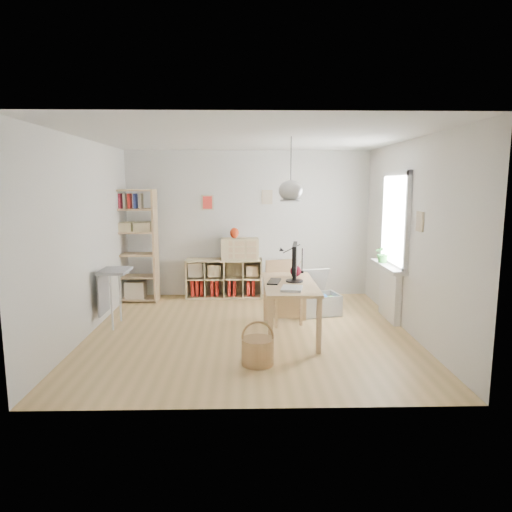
{
  "coord_description": "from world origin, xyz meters",
  "views": [
    {
      "loc": [
        -0.05,
        -6.25,
        2.08
      ],
      "look_at": [
        0.1,
        0.3,
        1.05
      ],
      "focal_mm": 32.0,
      "sensor_mm": 36.0,
      "label": 1
    }
  ],
  "objects_px": {
    "drawer_chest": "(240,249)",
    "tall_bookshelf": "(133,241)",
    "desk": "(289,289)",
    "storage_chest": "(317,300)",
    "cube_shelf": "(223,281)",
    "monitor": "(295,261)",
    "chair": "(283,287)"
  },
  "relations": [
    {
      "from": "desk",
      "to": "monitor",
      "type": "xyz_separation_m",
      "value": [
        0.07,
        0.06,
        0.39
      ]
    },
    {
      "from": "chair",
      "to": "drawer_chest",
      "type": "relative_size",
      "value": 1.38
    },
    {
      "from": "drawer_chest",
      "to": "desk",
      "type": "bearing_deg",
      "value": -74.87
    },
    {
      "from": "cube_shelf",
      "to": "storage_chest",
      "type": "xyz_separation_m",
      "value": [
        1.58,
        -1.15,
        -0.07
      ]
    },
    {
      "from": "chair",
      "to": "storage_chest",
      "type": "bearing_deg",
      "value": 21.6
    },
    {
      "from": "desk",
      "to": "drawer_chest",
      "type": "relative_size",
      "value": 2.21
    },
    {
      "from": "monitor",
      "to": "cube_shelf",
      "type": "bearing_deg",
      "value": 124.67
    },
    {
      "from": "tall_bookshelf",
      "to": "drawer_chest",
      "type": "height_order",
      "value": "tall_bookshelf"
    },
    {
      "from": "tall_bookshelf",
      "to": "chair",
      "type": "xyz_separation_m",
      "value": [
        2.55,
        -1.3,
        -0.55
      ]
    },
    {
      "from": "storage_chest",
      "to": "tall_bookshelf",
      "type": "bearing_deg",
      "value": 150.39
    },
    {
      "from": "cube_shelf",
      "to": "storage_chest",
      "type": "bearing_deg",
      "value": -36.0
    },
    {
      "from": "desk",
      "to": "cube_shelf",
      "type": "bearing_deg",
      "value": 114.61
    },
    {
      "from": "tall_bookshelf",
      "to": "chair",
      "type": "bearing_deg",
      "value": -27.07
    },
    {
      "from": "desk",
      "to": "chair",
      "type": "height_order",
      "value": "chair"
    },
    {
      "from": "tall_bookshelf",
      "to": "chair",
      "type": "relative_size",
      "value": 2.13
    },
    {
      "from": "desk",
      "to": "tall_bookshelf",
      "type": "distance_m",
      "value": 3.27
    },
    {
      "from": "cube_shelf",
      "to": "desk",
      "type": "bearing_deg",
      "value": -65.39
    },
    {
      "from": "desk",
      "to": "tall_bookshelf",
      "type": "xyz_separation_m",
      "value": [
        -2.59,
        1.95,
        0.43
      ]
    },
    {
      "from": "chair",
      "to": "drawer_chest",
      "type": "bearing_deg",
      "value": 98.9
    },
    {
      "from": "desk",
      "to": "drawer_chest",
      "type": "height_order",
      "value": "drawer_chest"
    },
    {
      "from": "desk",
      "to": "storage_chest",
      "type": "relative_size",
      "value": 1.72
    },
    {
      "from": "chair",
      "to": "monitor",
      "type": "height_order",
      "value": "monitor"
    },
    {
      "from": "tall_bookshelf",
      "to": "desk",
      "type": "bearing_deg",
      "value": -37.01
    },
    {
      "from": "desk",
      "to": "cube_shelf",
      "type": "relative_size",
      "value": 1.07
    },
    {
      "from": "cube_shelf",
      "to": "drawer_chest",
      "type": "bearing_deg",
      "value": -7.46
    },
    {
      "from": "drawer_chest",
      "to": "monitor",
      "type": "bearing_deg",
      "value": -72.7
    },
    {
      "from": "cube_shelf",
      "to": "monitor",
      "type": "relative_size",
      "value": 2.32
    },
    {
      "from": "cube_shelf",
      "to": "monitor",
      "type": "bearing_deg",
      "value": -63.29
    },
    {
      "from": "desk",
      "to": "cube_shelf",
      "type": "xyz_separation_m",
      "value": [
        -1.02,
        2.23,
        -0.36
      ]
    },
    {
      "from": "cube_shelf",
      "to": "tall_bookshelf",
      "type": "distance_m",
      "value": 1.77
    },
    {
      "from": "drawer_chest",
      "to": "tall_bookshelf",
      "type": "bearing_deg",
      "value": -175.51
    },
    {
      "from": "desk",
      "to": "drawer_chest",
      "type": "bearing_deg",
      "value": 107.92
    }
  ]
}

